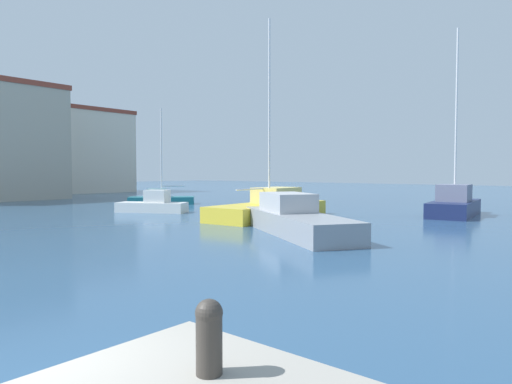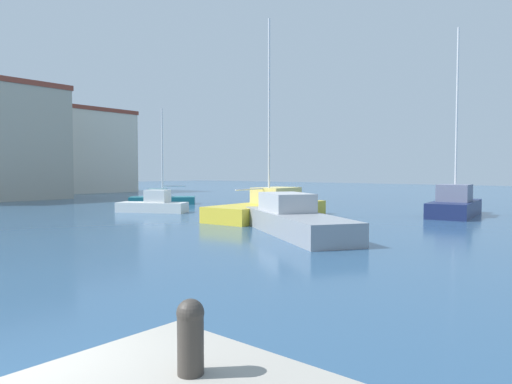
{
  "view_description": "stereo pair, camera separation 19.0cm",
  "coord_description": "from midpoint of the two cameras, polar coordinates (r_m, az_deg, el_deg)",
  "views": [
    {
      "loc": [
        -1.55,
        -4.65,
        2.77
      ],
      "look_at": [
        20.53,
        14.07,
        1.46
      ],
      "focal_mm": 32.03,
      "sensor_mm": 36.0,
      "label": 1
    },
    {
      "loc": [
        -1.43,
        -4.8,
        2.77
      ],
      "look_at": [
        20.53,
        14.07,
        1.46
      ],
      "focal_mm": 32.03,
      "sensor_mm": 36.0,
      "label": 2
    }
  ],
  "objects": [
    {
      "name": "sailboat_yellow_inner_mooring",
      "position": [
        27.21,
        1.99,
        -1.92
      ],
      "size": [
        9.08,
        3.55,
        11.69
      ],
      "color": "gold",
      "rests_on": "water"
    },
    {
      "name": "warehouse_block",
      "position": [
        63.44,
        -21.51,
        4.82
      ],
      "size": [
        13.93,
        7.77,
        10.83
      ],
      "color": "beige",
      "rests_on": "ground"
    },
    {
      "name": "sailboat_navy_mid_harbor",
      "position": [
        31.05,
        23.74,
        -1.37
      ],
      "size": [
        7.01,
        3.21,
        11.6
      ],
      "color": "#19234C",
      "rests_on": "water"
    },
    {
      "name": "mooring_bollard",
      "position": [
        4.23,
        -6.86,
        -17.12
      ],
      "size": [
        0.25,
        0.25,
        0.67
      ],
      "color": "#38332D",
      "rests_on": "pier_quay"
    },
    {
      "name": "motorboat_grey_far_left",
      "position": [
        20.45,
        5.0,
        -3.39
      ],
      "size": [
        6.56,
        8.44,
        1.76
      ],
      "color": "gray",
      "rests_on": "water"
    },
    {
      "name": "sailboat_teal_behind_lamppost",
      "position": [
        39.45,
        -11.54,
        -0.79
      ],
      "size": [
        5.15,
        5.03,
        8.05
      ],
      "color": "#1E707A",
      "rests_on": "water"
    },
    {
      "name": "motorboat_white_distant_east",
      "position": [
        31.57,
        -12.52,
        -1.55
      ],
      "size": [
        3.64,
        4.83,
        1.52
      ],
      "color": "white",
      "rests_on": "water"
    },
    {
      "name": "water",
      "position": [
        29.85,
        -15.59,
        -2.83
      ],
      "size": [
        160.0,
        160.0,
        0.0
      ],
      "primitive_type": "plane",
      "color": "#2D5175",
      "rests_on": "ground"
    }
  ]
}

